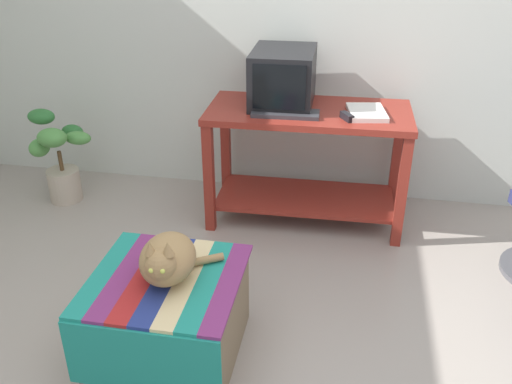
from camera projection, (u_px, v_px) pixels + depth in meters
The scene contains 10 objects.
back_wall at pixel (294, 4), 3.55m from camera, with size 8.00×0.10×2.60m, color silver.
desk at pixel (307, 146), 3.50m from camera, with size 1.26×0.61×0.75m.
tv_monitor at pixel (283, 78), 3.40m from camera, with size 0.39×0.51×0.34m.
keyboard at pixel (285, 114), 3.28m from camera, with size 0.40×0.15×0.02m, color #333338.
book at pixel (367, 112), 3.29m from camera, with size 0.21×0.29×0.03m, color white.
ottoman_with_blanket at pixel (168, 316), 2.51m from camera, with size 0.66×0.67×0.42m.
cat at pixel (167, 259), 2.36m from camera, with size 0.35×0.37×0.26m.
potted_plant at pixel (59, 159), 3.80m from camera, with size 0.46×0.39×0.64m.
stapler at pixel (347, 117), 3.21m from camera, with size 0.04×0.11×0.04m, color black.
pen at pixel (360, 113), 3.31m from camera, with size 0.01×0.01×0.14m, color black.
Camera 1 is at (0.43, -1.64, 1.87)m, focal length 38.82 mm.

